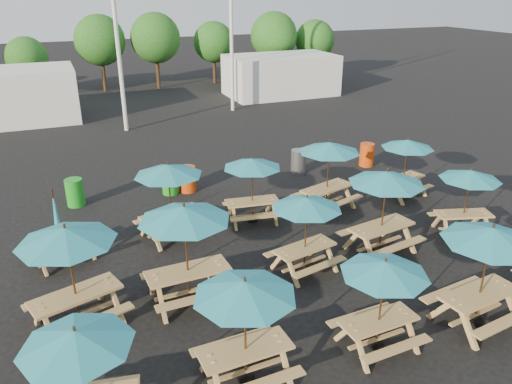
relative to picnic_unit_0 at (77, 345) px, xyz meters
name	(u,v)px	position (x,y,z in m)	size (l,w,h in m)	color
ground	(276,246)	(5.51, 4.64, -1.81)	(120.00, 120.00, 0.00)	black
picnic_unit_0	(77,345)	(0.00, 0.00, 0.00)	(2.08, 2.08, 2.11)	#AF884D
picnic_unit_1	(67,242)	(0.06, 3.06, 0.25)	(2.57, 2.57, 2.41)	#AF884D
picnic_unit_2	(59,231)	(-0.14, 6.16, -0.95)	(2.01, 1.87, 2.11)	#AF884D
picnic_unit_3	(245,295)	(2.82, 0.13, 0.09)	(1.96, 1.96, 2.21)	#AF884D
picnic_unit_4	(185,220)	(2.53, 3.05, 0.30)	(2.18, 2.18, 2.46)	#AF884D
picnic_unit_5	(168,175)	(2.93, 6.35, 0.15)	(2.35, 2.35, 2.29)	#AF884D
picnic_unit_6	(384,273)	(5.65, -0.03, -0.05)	(1.83, 1.83, 2.06)	#AF884D
picnic_unit_7	(307,208)	(5.65, 3.19, -0.01)	(2.11, 2.11, 2.10)	#AF884D
picnic_unit_8	(252,167)	(5.51, 6.43, -0.01)	(2.01, 2.01, 2.10)	#AF884D
picnic_unit_9	(491,241)	(8.13, -0.19, 0.22)	(2.25, 2.25, 2.37)	#AF884D
picnic_unit_10	(386,183)	(8.08, 3.30, 0.24)	(2.33, 2.33, 2.39)	#AF884D
picnic_unit_11	(329,151)	(8.13, 6.36, 0.18)	(2.46, 2.46, 2.33)	#AF884D
picnic_unit_13	(470,179)	(10.96, 3.24, -0.06)	(2.17, 2.17, 2.05)	#AF884D
picnic_unit_14	(407,148)	(11.13, 6.27, -0.02)	(2.17, 2.17, 2.08)	#AF884D
waste_bin_0	(75,192)	(0.45, 9.82, -1.35)	(0.58, 0.58, 0.93)	#1B9420
waste_bin_1	(170,181)	(3.65, 9.63, -1.35)	(0.58, 0.58, 0.93)	#1B9420
waste_bin_2	(188,179)	(4.29, 9.59, -1.35)	(0.58, 0.58, 0.93)	#CD400C
waste_bin_3	(298,162)	(8.81, 9.77, -1.35)	(0.58, 0.58, 0.93)	gray
waste_bin_4	(367,155)	(11.79, 9.45, -1.35)	(0.58, 0.58, 0.93)	#CD400C
mast_0	(114,5)	(3.51, 18.64, 4.19)	(0.20, 0.20, 12.00)	silver
mast_1	(231,2)	(10.01, 20.64, 4.19)	(0.20, 0.20, 12.00)	silver
event_tent_1	(281,75)	(14.51, 23.64, -0.51)	(7.00, 4.00, 2.60)	silver
tree_2	(27,58)	(-0.87, 28.30, 0.81)	(2.59, 2.59, 3.93)	#382314
tree_3	(100,40)	(3.76, 29.36, 1.59)	(3.36, 3.36, 5.09)	#382314
tree_4	(155,38)	(7.41, 28.90, 1.64)	(3.41, 3.41, 5.17)	#382314
tree_5	(214,42)	(11.74, 29.32, 1.16)	(2.94, 2.94, 4.45)	#382314
tree_6	(274,36)	(15.75, 27.54, 1.61)	(3.38, 3.38, 5.13)	#382314
tree_7	(315,40)	(19.14, 27.57, 1.18)	(2.95, 2.95, 4.48)	#382314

